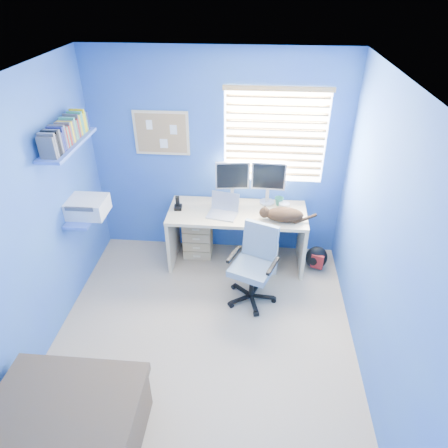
# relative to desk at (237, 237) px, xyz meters

# --- Properties ---
(floor) EXTENTS (3.00, 3.20, 0.00)m
(floor) POSITION_rel_desk_xyz_m (-0.26, -1.26, -0.37)
(floor) COLOR tan
(floor) RESTS_ON ground
(ceiling) EXTENTS (3.00, 3.20, 0.00)m
(ceiling) POSITION_rel_desk_xyz_m (-0.26, -1.26, 2.13)
(ceiling) COLOR white
(ceiling) RESTS_ON wall_back
(wall_back) EXTENTS (3.00, 0.01, 2.50)m
(wall_back) POSITION_rel_desk_xyz_m (-0.26, 0.34, 0.88)
(wall_back) COLOR blue
(wall_back) RESTS_ON ground
(wall_front) EXTENTS (3.00, 0.01, 2.50)m
(wall_front) POSITION_rel_desk_xyz_m (-0.26, -2.86, 0.88)
(wall_front) COLOR blue
(wall_front) RESTS_ON ground
(wall_left) EXTENTS (0.01, 3.20, 2.50)m
(wall_left) POSITION_rel_desk_xyz_m (-1.76, -1.26, 0.88)
(wall_left) COLOR blue
(wall_left) RESTS_ON ground
(wall_right) EXTENTS (0.01, 3.20, 2.50)m
(wall_right) POSITION_rel_desk_xyz_m (1.24, -1.26, 0.88)
(wall_right) COLOR blue
(wall_right) RESTS_ON ground
(desk) EXTENTS (1.62, 0.65, 0.74)m
(desk) POSITION_rel_desk_xyz_m (0.00, 0.00, 0.00)
(desk) COLOR #D8C087
(desk) RESTS_ON floor
(laptop) EXTENTS (0.38, 0.32, 0.22)m
(laptop) POSITION_rel_desk_xyz_m (-0.17, -0.10, 0.48)
(laptop) COLOR silver
(laptop) RESTS_ON desk
(monitor_left) EXTENTS (0.41, 0.17, 0.54)m
(monitor_left) POSITION_rel_desk_xyz_m (-0.07, 0.21, 0.64)
(monitor_left) COLOR silver
(monitor_left) RESTS_ON desk
(monitor_right) EXTENTS (0.40, 0.14, 0.54)m
(monitor_right) POSITION_rel_desk_xyz_m (0.35, 0.23, 0.64)
(monitor_right) COLOR silver
(monitor_right) RESTS_ON desk
(phone) EXTENTS (0.10, 0.12, 0.17)m
(phone) POSITION_rel_desk_xyz_m (-0.70, 0.00, 0.45)
(phone) COLOR black
(phone) RESTS_ON desk
(mug) EXTENTS (0.10, 0.09, 0.10)m
(mug) POSITION_rel_desk_xyz_m (0.49, 0.20, 0.42)
(mug) COLOR #348B6D
(mug) RESTS_ON desk
(cd_spindle) EXTENTS (0.13, 0.13, 0.07)m
(cd_spindle) POSITION_rel_desk_xyz_m (0.55, 0.13, 0.41)
(cd_spindle) COLOR silver
(cd_spindle) RESTS_ON desk
(cat) EXTENTS (0.44, 0.24, 0.15)m
(cat) POSITION_rel_desk_xyz_m (0.54, -0.15, 0.45)
(cat) COLOR black
(cat) RESTS_ON desk
(tower_pc) EXTENTS (0.22, 0.45, 0.45)m
(tower_pc) POSITION_rel_desk_xyz_m (0.39, -0.02, -0.14)
(tower_pc) COLOR beige
(tower_pc) RESTS_ON floor
(drawer_boxes) EXTENTS (0.35, 0.28, 0.54)m
(drawer_boxes) POSITION_rel_desk_xyz_m (-0.50, 0.11, -0.10)
(drawer_boxes) COLOR tan
(drawer_boxes) RESTS_ON floor
(yellow_book) EXTENTS (0.03, 0.17, 0.24)m
(yellow_book) POSITION_rel_desk_xyz_m (0.25, -0.22, -0.25)
(yellow_book) COLOR yellow
(yellow_book) RESTS_ON floor
(backpack) EXTENTS (0.32, 0.28, 0.31)m
(backpack) POSITION_rel_desk_xyz_m (0.99, -0.05, -0.21)
(backpack) COLOR black
(backpack) RESTS_ON floor
(bed_corner) EXTENTS (1.05, 0.75, 0.50)m
(bed_corner) POSITION_rel_desk_xyz_m (-1.13, -2.39, -0.12)
(bed_corner) COLOR brown
(bed_corner) RESTS_ON floor
(office_chair) EXTENTS (0.67, 0.67, 0.89)m
(office_chair) POSITION_rel_desk_xyz_m (0.22, -0.63, -0.04)
(office_chair) COLOR black
(office_chair) RESTS_ON floor
(window_blinds) EXTENTS (1.15, 0.05, 1.10)m
(window_blinds) POSITION_rel_desk_xyz_m (0.39, 0.31, 1.18)
(window_blinds) COLOR white
(window_blinds) RESTS_ON ground
(corkboard) EXTENTS (0.64, 0.02, 0.52)m
(corkboard) POSITION_rel_desk_xyz_m (-0.91, 0.33, 1.18)
(corkboard) COLOR #D8C087
(corkboard) RESTS_ON ground
(wall_shelves) EXTENTS (0.42, 0.90, 1.05)m
(wall_shelves) POSITION_rel_desk_xyz_m (-1.61, -0.51, 1.06)
(wall_shelves) COLOR #4468D3
(wall_shelves) RESTS_ON ground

